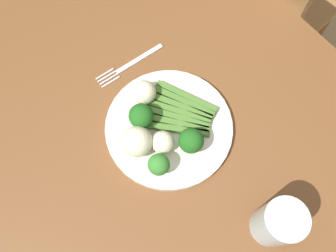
% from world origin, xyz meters
% --- Properties ---
extents(ground_plane, '(6.00, 6.00, 0.02)m').
position_xyz_m(ground_plane, '(0.00, 0.00, -0.01)').
color(ground_plane, tan).
extents(dining_table, '(1.11, 0.83, 0.76)m').
position_xyz_m(dining_table, '(0.00, 0.00, 0.63)').
color(dining_table, brown).
rests_on(dining_table, ground_plane).
extents(chair, '(0.43, 0.43, 0.87)m').
position_xyz_m(chair, '(0.21, -0.55, 0.50)').
color(chair, olive).
rests_on(chair, ground_plane).
extents(plate, '(0.26, 0.26, 0.01)m').
position_xyz_m(plate, '(-0.04, 0.00, 0.77)').
color(plate, silver).
rests_on(plate, dining_table).
extents(asparagus_bundle, '(0.16, 0.15, 0.01)m').
position_xyz_m(asparagus_bundle, '(-0.03, -0.03, 0.78)').
color(asparagus_bundle, '#47752D').
rests_on(asparagus_bundle, plate).
extents(broccoli_front, '(0.05, 0.05, 0.06)m').
position_xyz_m(broccoli_front, '(0.00, 0.04, 0.81)').
color(broccoli_front, '#4C7F2B').
rests_on(broccoli_front, plate).
extents(broccoli_front_left, '(0.04, 0.04, 0.05)m').
position_xyz_m(broccoli_front_left, '(-0.10, 0.07, 0.80)').
color(broccoli_front_left, '#609E3D').
rests_on(broccoli_front_left, plate).
extents(broccoli_back, '(0.05, 0.05, 0.06)m').
position_xyz_m(broccoli_back, '(-0.10, -0.01, 0.81)').
color(broccoli_back, '#4C7F2B').
rests_on(broccoli_back, plate).
extents(cauliflower_edge, '(0.06, 0.06, 0.06)m').
position_xyz_m(cauliflower_edge, '(-0.04, 0.07, 0.80)').
color(cauliflower_edge, beige).
rests_on(cauliflower_edge, plate).
extents(cauliflower_back_right, '(0.05, 0.05, 0.05)m').
position_xyz_m(cauliflower_back_right, '(0.04, 0.00, 0.80)').
color(cauliflower_back_right, beige).
rests_on(cauliflower_back_right, plate).
extents(cauliflower_outer_edge, '(0.04, 0.04, 0.04)m').
position_xyz_m(cauliflower_outer_edge, '(-0.06, 0.03, 0.79)').
color(cauliflower_outer_edge, beige).
rests_on(cauliflower_outer_edge, plate).
extents(fork, '(0.03, 0.17, 0.00)m').
position_xyz_m(fork, '(0.13, -0.03, 0.76)').
color(fork, silver).
rests_on(fork, dining_table).
extents(water_glass, '(0.07, 0.07, 0.11)m').
position_xyz_m(water_glass, '(-0.31, -0.03, 0.81)').
color(water_glass, silver).
rests_on(water_glass, dining_table).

